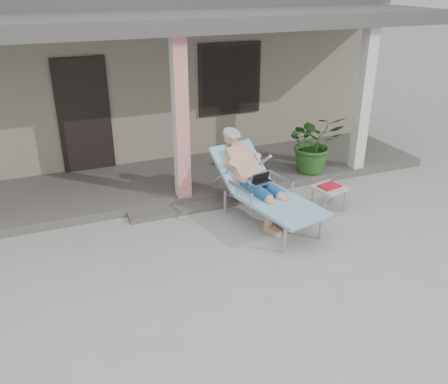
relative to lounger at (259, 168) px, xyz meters
name	(u,v)px	position (x,y,z in m)	size (l,w,h in m)	color
ground	(233,269)	(-0.94, -1.20, -0.85)	(60.00, 60.00, 0.00)	#9E9E99
house	(125,63)	(-0.94, 5.29, 0.81)	(10.40, 5.40, 3.30)	gray
porch_deck	(170,181)	(-0.94, 1.80, -0.78)	(10.00, 2.00, 0.15)	#605B56
porch_overhang	(163,27)	(-0.94, 1.74, 1.93)	(10.00, 2.30, 2.85)	silver
porch_step	(189,208)	(-0.94, 0.65, -0.82)	(2.00, 0.30, 0.07)	#605B56
lounger	(259,168)	(0.00, 0.00, 0.00)	(1.22, 2.21, 1.39)	#B7B7BC
side_table	(329,189)	(1.22, -0.15, -0.50)	(0.56, 0.56, 0.42)	#BABAB5
potted_palm	(314,143)	(1.67, 1.08, -0.14)	(1.01, 0.88, 1.13)	#26591E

